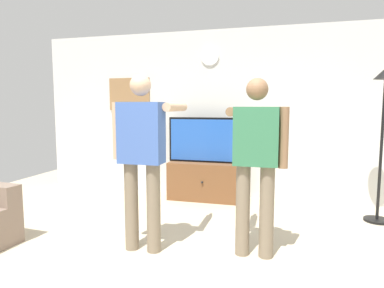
# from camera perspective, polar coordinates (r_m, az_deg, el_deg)

# --- Properties ---
(ground_plane) EXTENTS (8.40, 8.40, 0.00)m
(ground_plane) POSITION_cam_1_polar(r_m,az_deg,el_deg) (3.07, -5.02, -22.45)
(ground_plane) COLOR beige
(back_wall) EXTENTS (6.40, 0.10, 2.70)m
(back_wall) POSITION_cam_1_polar(r_m,az_deg,el_deg) (5.55, 5.52, 4.99)
(back_wall) COLOR silver
(back_wall) RESTS_ON ground_plane
(tv_stand) EXTENTS (1.16, 0.43, 0.60)m
(tv_stand) POSITION_cam_1_polar(r_m,az_deg,el_deg) (5.39, 2.24, -6.31)
(tv_stand) COLOR brown
(tv_stand) RESTS_ON ground_plane
(television) EXTENTS (1.20, 0.07, 0.71)m
(television) POSITION_cam_1_polar(r_m,az_deg,el_deg) (5.33, 2.39, 0.68)
(television) COLOR black
(television) RESTS_ON tv_stand
(wall_clock) EXTENTS (0.30, 0.03, 0.30)m
(wall_clock) POSITION_cam_1_polar(r_m,az_deg,el_deg) (5.60, 3.03, 14.64)
(wall_clock) COLOR white
(framed_picture) EXTENTS (0.75, 0.04, 0.55)m
(framed_picture) POSITION_cam_1_polar(r_m,az_deg,el_deg) (6.02, -10.51, 8.29)
(framed_picture) COLOR #997047
(floor_lamp) EXTENTS (0.32, 0.32, 1.96)m
(floor_lamp) POSITION_cam_1_polar(r_m,az_deg,el_deg) (4.87, 29.63, 4.60)
(floor_lamp) COLOR black
(floor_lamp) RESTS_ON ground_plane
(person_standing_nearer_lamp) EXTENTS (0.62, 0.78, 1.79)m
(person_standing_nearer_lamp) POSITION_cam_1_polar(r_m,az_deg,el_deg) (3.44, -8.43, -1.25)
(person_standing_nearer_lamp) COLOR #7A6B56
(person_standing_nearer_lamp) RESTS_ON ground_plane
(person_standing_nearer_couch) EXTENTS (0.60, 0.78, 1.75)m
(person_standing_nearer_couch) POSITION_cam_1_polar(r_m,az_deg,el_deg) (3.33, 10.73, -2.08)
(person_standing_nearer_couch) COLOR #7A6B56
(person_standing_nearer_couch) RESTS_ON ground_plane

